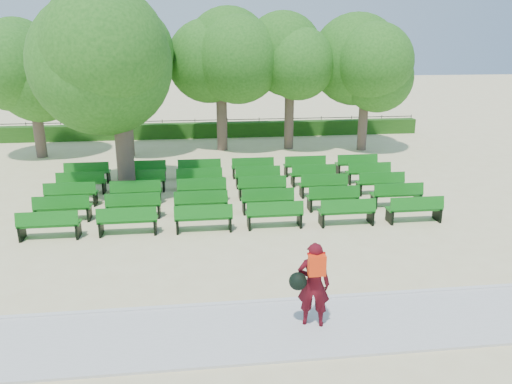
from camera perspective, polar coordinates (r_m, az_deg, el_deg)
ground at (r=17.62m, az=-3.30°, el=-2.55°), size 120.00×120.00×0.00m
paving at (r=10.97m, az=-0.57°, el=-15.67°), size 30.00×2.20×0.06m
curb at (r=11.94m, az=-1.21°, el=-12.59°), size 30.00×0.12×0.10m
hedge at (r=31.05m, az=-5.09°, el=7.07°), size 26.00×0.70×0.90m
fence at (r=31.53m, az=-5.10°, el=6.40°), size 26.00×0.10×1.02m
tree_line at (r=27.22m, az=-4.74°, el=4.64°), size 21.80×6.80×7.04m
bench_array at (r=19.15m, az=-2.75°, el=-0.59°), size 1.88×0.71×1.16m
tree_among at (r=19.26m, az=-15.55°, el=14.10°), size 5.58×5.58×7.64m
person at (r=10.74m, az=6.47°, el=-10.33°), size 0.94×0.62×1.90m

